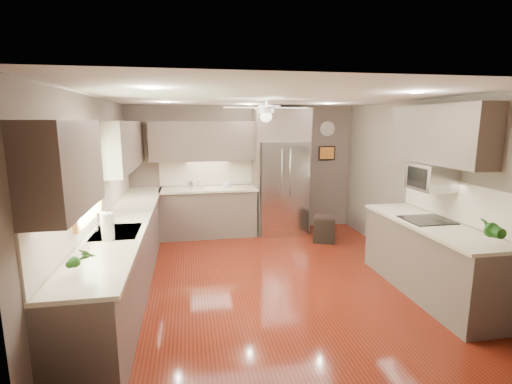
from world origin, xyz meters
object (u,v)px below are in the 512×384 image
object	(u,v)px
potted_plant_right	(492,229)
microwave	(431,177)
soap_bottle	(110,217)
refrigerator	(281,174)
canister_c	(200,184)
paper_towel	(108,227)
stool	(324,229)
potted_plant_left	(82,258)
canister_b	(190,185)
bowl	(227,186)

from	to	relation	value
potted_plant_right	microwave	bearing A→B (deg)	85.03
soap_bottle	refrigerator	world-z (taller)	refrigerator
potted_plant_right	microwave	xyz separation A→B (m)	(0.10, 1.16, 0.36)
canister_c	soap_bottle	distance (m)	2.67
potted_plant_right	microwave	distance (m)	1.22
soap_bottle	potted_plant_right	size ratio (longest dim) A/B	0.58
refrigerator	microwave	bearing A→B (deg)	-63.91
potted_plant_right	paper_towel	bearing A→B (deg)	166.78
soap_bottle	paper_towel	distance (m)	0.61
refrigerator	stool	world-z (taller)	refrigerator
canister_c	potted_plant_left	xyz separation A→B (m)	(-1.08, -3.97, 0.06)
canister_c	stool	xyz separation A→B (m)	(2.24, -0.77, -0.79)
potted_plant_right	stool	size ratio (longest dim) A/B	0.71
stool	paper_towel	world-z (taller)	paper_towel
potted_plant_left	refrigerator	distance (m)	4.74
potted_plant_left	potted_plant_right	size ratio (longest dim) A/B	0.84
canister_b	potted_plant_left	distance (m)	4.06
stool	potted_plant_left	bearing A→B (deg)	-135.98
canister_c	refrigerator	size ratio (longest dim) A/B	0.07
canister_c	potted_plant_right	size ratio (longest dim) A/B	0.47
potted_plant_left	paper_towel	size ratio (longest dim) A/B	0.92
potted_plant_left	soap_bottle	bearing A→B (deg)	93.40
canister_b	microwave	xyz separation A→B (m)	(3.09, -2.74, 0.47)
stool	potted_plant_right	bearing A→B (deg)	-79.65
potted_plant_left	microwave	world-z (taller)	microwave
potted_plant_right	stool	xyz separation A→B (m)	(-0.57, 3.15, -0.88)
canister_b	bowl	xyz separation A→B (m)	(0.70, 0.01, -0.05)
canister_c	microwave	distance (m)	4.03
stool	paper_towel	distance (m)	4.08
soap_bottle	potted_plant_left	world-z (taller)	potted_plant_left
refrigerator	microwave	distance (m)	3.03
canister_b	potted_plant_right	world-z (taller)	potted_plant_right
canister_c	potted_plant_right	distance (m)	4.82
canister_c	bowl	bearing A→B (deg)	-0.14
canister_b	canister_c	size ratio (longest dim) A/B	0.88
paper_towel	potted_plant_left	bearing A→B (deg)	-90.20
stool	paper_towel	bearing A→B (deg)	-146.00
potted_plant_left	bowl	world-z (taller)	potted_plant_left
microwave	stool	size ratio (longest dim) A/B	1.09
potted_plant_right	potted_plant_left	bearing A→B (deg)	-179.17
canister_b	potted_plant_right	distance (m)	4.91
canister_b	stool	distance (m)	2.64
bowl	refrigerator	xyz separation A→B (m)	(1.07, -0.04, 0.22)
refrigerator	stool	distance (m)	1.36
soap_bottle	refrigerator	xyz separation A→B (m)	(2.76, 2.35, 0.14)
canister_c	microwave	xyz separation A→B (m)	(2.91, -2.75, 0.45)
potted_plant_right	microwave	world-z (taller)	microwave
soap_bottle	microwave	world-z (taller)	microwave
bowl	stool	bearing A→B (deg)	-24.01
canister_b	microwave	distance (m)	4.16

